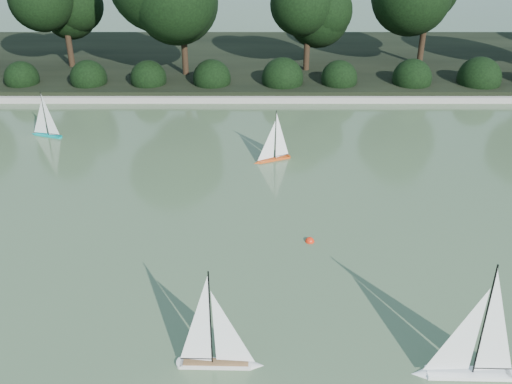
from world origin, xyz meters
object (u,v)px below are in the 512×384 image
(sailboat_white_a, at_px, (464,358))
(sailboat_teal, at_px, (44,128))
(sailboat_orange, at_px, (271,153))
(sailboat_white_b, at_px, (222,351))
(race_buoy, at_px, (310,241))

(sailboat_white_a, relative_size, sailboat_teal, 1.46)
(sailboat_orange, bearing_deg, sailboat_white_b, -97.07)
(sailboat_white_a, xyz_separation_m, sailboat_orange, (-2.38, 6.75, -0.09))
(sailboat_white_b, xyz_separation_m, sailboat_teal, (-5.06, 8.10, -0.05))
(sailboat_white_b, distance_m, sailboat_teal, 9.55)
(sailboat_white_b, xyz_separation_m, race_buoy, (1.45, 3.07, -0.25))
(sailboat_white_b, relative_size, sailboat_orange, 1.25)
(sailboat_teal, height_order, race_buoy, sailboat_teal)
(sailboat_white_a, bearing_deg, sailboat_teal, 134.92)
(sailboat_white_a, distance_m, race_buoy, 3.70)
(sailboat_white_a, distance_m, sailboat_white_b, 3.20)
(sailboat_white_a, bearing_deg, race_buoy, 118.31)
(sailboat_teal, relative_size, race_buoy, 7.69)
(sailboat_teal, xyz_separation_m, race_buoy, (6.51, -5.04, -0.20))
(sailboat_white_a, relative_size, sailboat_orange, 1.44)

